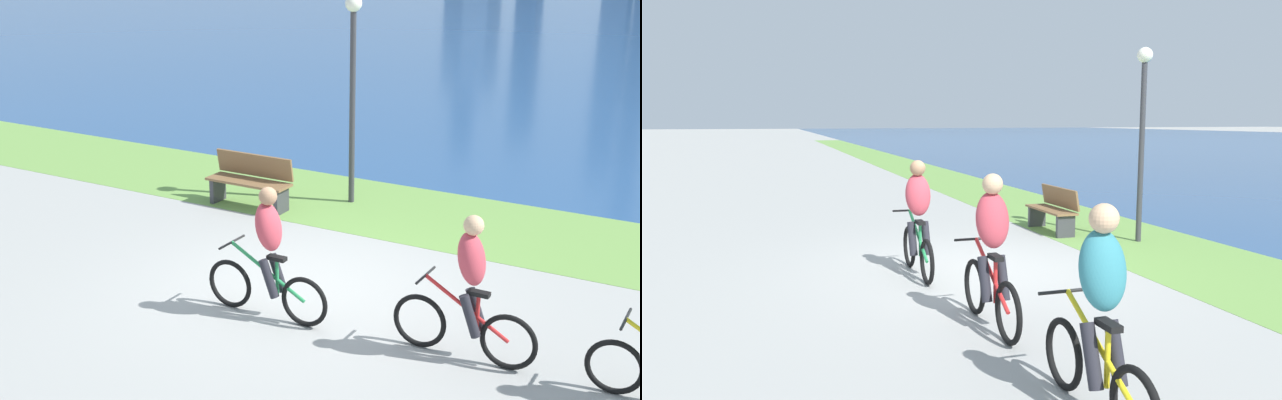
{
  "view_description": "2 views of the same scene",
  "coord_description": "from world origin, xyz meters",
  "views": [
    {
      "loc": [
        5.19,
        -8.68,
        4.56
      ],
      "look_at": [
        0.04,
        0.35,
        1.13
      ],
      "focal_mm": 46.72,
      "sensor_mm": 36.0,
      "label": 1
    },
    {
      "loc": [
        8.49,
        -2.98,
        2.24
      ],
      "look_at": [
        -0.13,
        -0.22,
        1.05
      ],
      "focal_mm": 34.44,
      "sensor_mm": 36.0,
      "label": 2
    }
  ],
  "objects": [
    {
      "name": "cyclist_distant_rear",
      "position": [
        4.65,
        -0.68,
        0.83
      ],
      "size": [
        1.65,
        0.52,
        1.64
      ],
      "color": "black",
      "rests_on": "ground"
    },
    {
      "name": "ground_plane",
      "position": [
        0.0,
        0.0,
        0.0
      ],
      "size": [
        300.0,
        300.0,
        0.0
      ],
      "primitive_type": "plane",
      "color": "#9E9E99"
    },
    {
      "name": "lamppost_tall",
      "position": [
        -1.14,
        3.53,
        2.34
      ],
      "size": [
        0.28,
        0.28,
        3.52
      ],
      "color": "#38383D",
      "rests_on": "ground"
    },
    {
      "name": "bench_near_path",
      "position": [
        -2.52,
        2.47,
        0.45
      ],
      "size": [
        1.5,
        0.47,
        0.9
      ],
      "color": "brown",
      "rests_on": "ground"
    },
    {
      "name": "cyclist_lead",
      "position": [
        0.07,
        -0.95,
        0.83
      ],
      "size": [
        1.71,
        0.52,
        1.67
      ],
      "color": "black",
      "rests_on": "ground"
    },
    {
      "name": "cyclist_trailing",
      "position": [
        2.52,
        -0.74,
        0.84
      ],
      "size": [
        1.67,
        0.52,
        1.68
      ],
      "color": "black",
      "rests_on": "ground"
    },
    {
      "name": "grass_strip_bayside",
      "position": [
        0.0,
        3.47,
        0.0
      ],
      "size": [
        120.0,
        2.73,
        0.01
      ],
      "primitive_type": "cube",
      "color": "#6B9947",
      "rests_on": "ground"
    }
  ]
}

